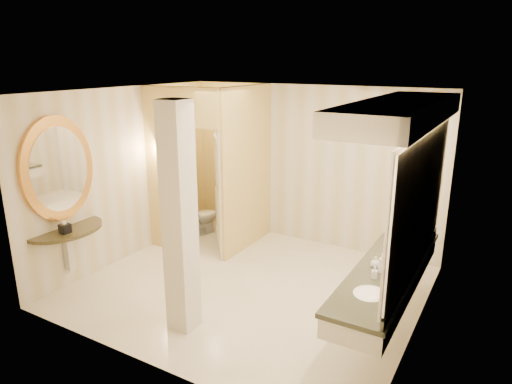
% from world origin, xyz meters
% --- Properties ---
extents(floor, '(4.50, 4.50, 0.00)m').
position_xyz_m(floor, '(0.00, 0.00, 0.00)').
color(floor, '#EFE3CE').
rests_on(floor, ground).
extents(ceiling, '(4.50, 4.50, 0.00)m').
position_xyz_m(ceiling, '(0.00, 0.00, 2.70)').
color(ceiling, white).
rests_on(ceiling, wall_back).
extents(wall_back, '(4.50, 0.02, 2.70)m').
position_xyz_m(wall_back, '(0.00, 2.00, 1.35)').
color(wall_back, beige).
rests_on(wall_back, floor).
extents(wall_front, '(4.50, 0.02, 2.70)m').
position_xyz_m(wall_front, '(0.00, -2.00, 1.35)').
color(wall_front, beige).
rests_on(wall_front, floor).
extents(wall_left, '(0.02, 4.00, 2.70)m').
position_xyz_m(wall_left, '(-2.25, 0.00, 1.35)').
color(wall_left, beige).
rests_on(wall_left, floor).
extents(wall_right, '(0.02, 4.00, 2.70)m').
position_xyz_m(wall_right, '(2.25, 0.00, 1.35)').
color(wall_right, beige).
rests_on(wall_right, floor).
extents(toilet_closet, '(1.50, 1.55, 2.70)m').
position_xyz_m(toilet_closet, '(-1.13, 0.96, 1.39)').
color(toilet_closet, '#F2E17E').
rests_on(toilet_closet, floor).
extents(wall_sconce, '(0.14, 0.14, 0.42)m').
position_xyz_m(wall_sconce, '(-1.93, 0.43, 1.73)').
color(wall_sconce, gold).
rests_on(wall_sconce, toilet_closet).
extents(vanity, '(0.75, 2.80, 2.09)m').
position_xyz_m(vanity, '(1.98, -0.23, 1.63)').
color(vanity, beige).
rests_on(vanity, floor).
extents(console_shelf, '(1.09, 1.09, 2.00)m').
position_xyz_m(console_shelf, '(-2.21, -1.24, 1.35)').
color(console_shelf, black).
rests_on(console_shelf, floor).
extents(pillar, '(0.30, 0.30, 2.70)m').
position_xyz_m(pillar, '(-0.17, -1.24, 1.35)').
color(pillar, beige).
rests_on(pillar, floor).
extents(tissue_box, '(0.13, 0.13, 0.12)m').
position_xyz_m(tissue_box, '(-2.03, -1.36, 0.94)').
color(tissue_box, black).
rests_on(tissue_box, console_shelf).
extents(toilet, '(0.55, 0.73, 0.66)m').
position_xyz_m(toilet, '(-1.81, 1.30, 0.33)').
color(toilet, white).
rests_on(toilet, floor).
extents(soap_bottle_a, '(0.07, 0.07, 0.13)m').
position_xyz_m(soap_bottle_a, '(1.89, -0.59, 0.94)').
color(soap_bottle_a, beige).
rests_on(soap_bottle_a, vanity).
extents(soap_bottle_b, '(0.13, 0.13, 0.13)m').
position_xyz_m(soap_bottle_b, '(1.83, -0.34, 0.94)').
color(soap_bottle_b, silver).
rests_on(soap_bottle_b, vanity).
extents(soap_bottle_c, '(0.09, 0.09, 0.23)m').
position_xyz_m(soap_bottle_c, '(1.93, -0.43, 0.99)').
color(soap_bottle_c, '#C6B28C').
rests_on(soap_bottle_c, vanity).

